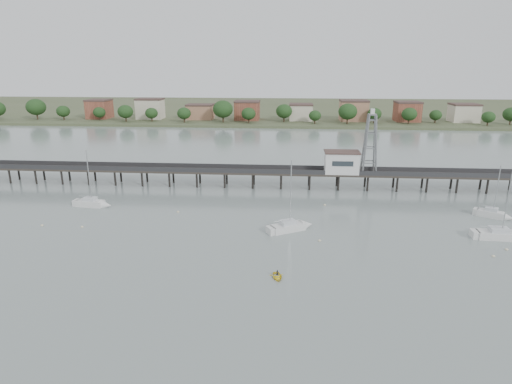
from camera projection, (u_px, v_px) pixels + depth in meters
ground_plane at (181, 326)px, 50.21m from camera, size 500.00×500.00×0.00m
pier at (239, 172)px, 106.38m from camera, size 150.00×5.00×5.50m
pier_building at (341, 162)px, 103.70m from camera, size 8.40×5.40×5.30m
lattice_tower at (370, 144)px, 101.94m from camera, size 3.20×3.20×15.50m
sailboat_b at (95, 204)px, 91.97m from camera, size 8.06×3.20×13.00m
sailboat_c at (294, 226)px, 79.23m from camera, size 8.64×6.39×14.06m
sailboat_e at (496, 215)px, 85.21m from camera, size 6.70×5.20×11.20m
sailboat_d at (508, 236)px, 74.97m from camera, size 9.61×3.21×15.55m
white_tender at (93, 204)px, 92.68m from camera, size 3.99×2.01×1.49m
yellow_dinghy at (277, 278)px, 61.54m from camera, size 2.05×0.95×2.77m
dinghy_occupant at (277, 278)px, 61.54m from camera, size 0.75×1.07×0.24m
mooring_buoys at (268, 229)px, 79.51m from camera, size 83.45×24.48×0.39m
far_shore at (272, 109)px, 278.60m from camera, size 500.00×170.00×10.40m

